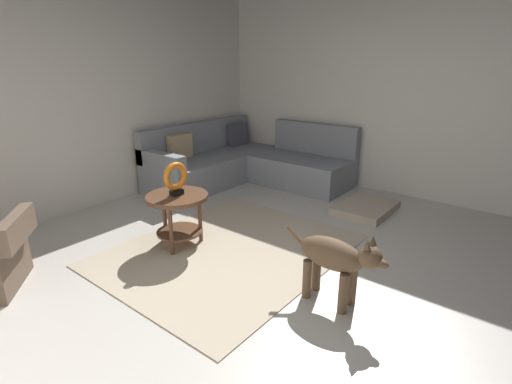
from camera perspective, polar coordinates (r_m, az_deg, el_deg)
ground_plane at (r=3.38m, az=3.33°, el=-13.73°), size 6.00×6.00×0.10m
wall_back at (r=5.14m, az=-24.91°, el=12.50°), size 6.00×0.12×2.70m
wall_right at (r=5.54m, az=21.94°, el=13.22°), size 0.12×6.00×2.70m
area_rug at (r=3.84m, az=-4.00°, el=-8.57°), size 2.30×1.90×0.01m
sectional_couch at (r=5.85m, az=-1.58°, el=4.20°), size 2.20×2.25×0.88m
side_table at (r=3.84m, az=-11.54°, el=-2.14°), size 0.60×0.60×0.54m
torus_sculpture at (r=3.75m, az=-11.83°, el=2.07°), size 0.28×0.08×0.33m
dog_bed_mat at (r=4.96m, az=15.91°, el=-2.24°), size 0.80×0.60×0.09m
dog at (r=2.96m, az=11.79°, el=-9.63°), size 0.23×0.85×0.63m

